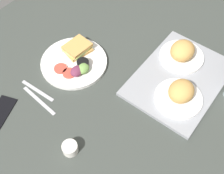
# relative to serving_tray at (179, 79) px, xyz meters

# --- Properties ---
(ground_plane) EXTENTS (1.90, 1.50, 0.03)m
(ground_plane) POSITION_rel_serving_tray_xyz_m (0.21, -0.21, -0.02)
(ground_plane) COLOR #383D38
(serving_tray) EXTENTS (0.45, 0.33, 0.02)m
(serving_tray) POSITION_rel_serving_tray_xyz_m (0.00, 0.00, 0.00)
(serving_tray) COLOR gray
(serving_tray) RESTS_ON ground_plane
(bread_plate_near) EXTENTS (0.19, 0.19, 0.09)m
(bread_plate_near) POSITION_rel_serving_tray_xyz_m (-0.09, -0.05, 0.04)
(bread_plate_near) COLOR white
(bread_plate_near) RESTS_ON serving_tray
(bread_plate_far) EXTENTS (0.19, 0.19, 0.09)m
(bread_plate_far) POSITION_rel_serving_tray_xyz_m (0.10, 0.05, 0.04)
(bread_plate_far) COLOR white
(bread_plate_far) RESTS_ON serving_tray
(plate_with_salad) EXTENTS (0.29, 0.29, 0.05)m
(plate_with_salad) POSITION_rel_serving_tray_xyz_m (0.20, -0.41, 0.01)
(plate_with_salad) COLOR white
(plate_with_salad) RESTS_ON ground_plane
(espresso_cup) EXTENTS (0.06, 0.06, 0.04)m
(espresso_cup) POSITION_rel_serving_tray_xyz_m (0.52, -0.15, 0.01)
(espresso_cup) COLOR silver
(espresso_cup) RESTS_ON ground_plane
(fork) EXTENTS (0.02, 0.17, 0.01)m
(fork) POSITION_rel_serving_tray_xyz_m (0.41, -0.43, -0.01)
(fork) COLOR #B7B7BC
(fork) RESTS_ON ground_plane
(knife) EXTENTS (0.03, 0.19, 0.01)m
(knife) POSITION_rel_serving_tray_xyz_m (0.44, -0.39, -0.01)
(knife) COLOR #B7B7BC
(knife) RESTS_ON ground_plane
(cell_phone) EXTENTS (0.16, 0.12, 0.01)m
(cell_phone) POSITION_rel_serving_tray_xyz_m (0.57, -0.47, -0.00)
(cell_phone) COLOR black
(cell_phone) RESTS_ON ground_plane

